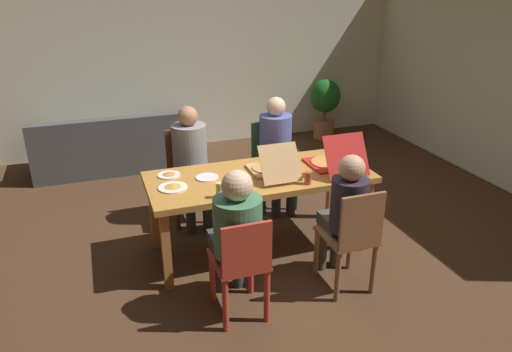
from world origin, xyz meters
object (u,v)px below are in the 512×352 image
person_0 (191,156)px  drinking_glass_0 (220,190)px  person_2 (345,208)px  pizza_box_0 (271,168)px  chair_3 (272,159)px  person_3 (277,145)px  potted_plant (325,103)px  chair_2 (352,238)px  chair_1 (241,265)px  dining_table (260,182)px  person_1 (236,228)px  plate_0 (207,177)px  plate_2 (173,187)px  pizza_box_1 (333,162)px  couch (113,149)px  chair_0 (189,170)px  plate_1 (236,187)px  drinking_glass_1 (308,178)px  plate_3 (169,175)px

person_0 → drinking_glass_0: 1.12m
person_2 → pizza_box_0: 0.83m
chair_3 → person_3: person_3 is taller
potted_plant → chair_2: bearing=-113.9°
chair_1 → chair_2: 0.94m
chair_3 → potted_plant: (1.65, 1.95, 0.04)m
dining_table → person_3: person_3 is taller
chair_1 → person_3: 1.94m
dining_table → person_1: bearing=-121.2°
person_2 → drinking_glass_0: person_2 is taller
chair_3 → drinking_glass_0: bearing=-127.0°
plate_0 → drinking_glass_0: (0.00, -0.43, 0.06)m
person_2 → person_3: bearing=90.0°
plate_2 → pizza_box_1: bearing=-0.8°
person_1 → chair_2: 0.97m
person_2 → pizza_box_0: (-0.37, 0.73, 0.12)m
chair_3 → pizza_box_0: size_ratio=1.73×
person_1 → couch: size_ratio=0.59×
chair_0 → plate_1: (0.17, -1.13, 0.25)m
dining_table → chair_3: size_ratio=2.14×
plate_0 → drinking_glass_0: bearing=-89.8°
person_2 → chair_3: bearing=90.0°
person_2 → plate_1: 0.93m
pizza_box_1 → drinking_glass_1: 0.48m
plate_0 → chair_3: bearing=41.0°
dining_table → chair_2: 1.01m
person_0 → potted_plant: person_0 is taller
dining_table → drinking_glass_1: (0.32, -0.34, 0.13)m
chair_0 → potted_plant: bearing=36.8°
chair_2 → drinking_glass_0: chair_2 is taller
pizza_box_0 → person_2: bearing=-63.5°
chair_0 → plate_1: size_ratio=3.69×
plate_1 → drinking_glass_0: (-0.18, -0.14, 0.06)m
pizza_box_0 → plate_2: 0.91m
dining_table → chair_2: (0.48, -0.87, -0.20)m
plate_1 → drinking_glass_0: bearing=-142.7°
person_1 → plate_1: bearing=72.6°
person_2 → plate_1: bearing=146.3°
plate_1 → potted_plant: (2.42, 3.07, -0.22)m
plate_1 → plate_2: size_ratio=1.04×
person_2 → plate_2: (-1.27, 0.69, 0.09)m
pizza_box_0 → plate_3: (-0.89, 0.24, -0.04)m
chair_1 → person_3: size_ratio=0.69×
chair_2 → pizza_box_1: 0.91m
chair_2 → plate_3: (-1.26, 1.12, 0.29)m
chair_0 → plate_2: 1.03m
person_3 → plate_3: bearing=-157.4°
person_0 → pizza_box_1: size_ratio=2.06×
potted_plant → drinking_glass_1: bearing=-119.5°
chair_3 → drinking_glass_1: (-0.15, -1.24, 0.30)m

